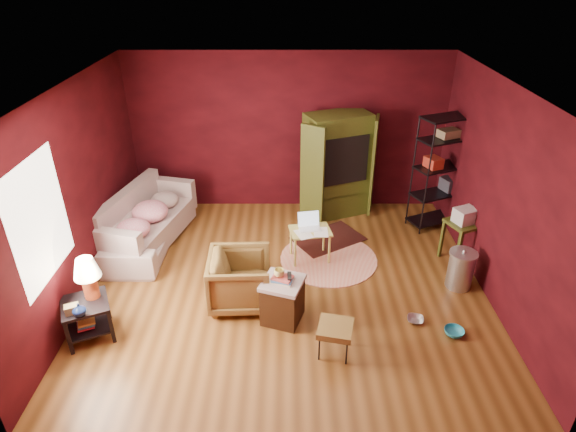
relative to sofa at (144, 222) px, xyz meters
name	(u,v)px	position (x,y,z in m)	size (l,w,h in m)	color
room	(285,197)	(2.26, -1.09, 0.99)	(5.54, 5.04, 2.84)	brown
sofa	(144,222)	(0.00, 0.00, 0.00)	(2.10, 0.61, 0.82)	#B09A98
armchair	(240,278)	(1.67, -1.50, 0.00)	(0.80, 0.75, 0.82)	black
pet_bowl_steel	(416,315)	(3.95, -1.89, -0.30)	(0.21, 0.05, 0.21)	silver
pet_bowl_turquoise	(455,327)	(4.37, -2.13, -0.29)	(0.25, 0.08, 0.25)	teal
vase	(79,310)	(-0.10, -2.35, 0.17)	(0.15, 0.16, 0.15)	#0B1639
mug	(279,272)	(2.19, -1.82, 0.32)	(0.13, 0.10, 0.13)	#D7C669
side_table	(87,291)	(-0.11, -2.07, 0.22)	(0.70, 0.70, 1.05)	black
sofa_cushions	(145,221)	(0.02, 0.03, 0.00)	(1.24, 2.12, 0.83)	#B09A98
hamper	(283,299)	(2.23, -1.83, -0.10)	(0.62, 0.62, 0.69)	#3F210E
footstool	(335,329)	(2.85, -2.43, -0.06)	(0.47, 0.47, 0.41)	black
rug_round	(329,259)	(2.94, -0.45, -0.40)	(1.60, 1.60, 0.01)	white
rug_oriental	(328,239)	(2.97, 0.13, -0.40)	(1.32, 1.20, 0.01)	#471713
laptop_desk	(310,233)	(2.64, -0.43, 0.05)	(0.67, 0.56, 0.75)	#DBD164
tv_armoire	(337,164)	(3.16, 1.07, 0.55)	(1.35, 1.08, 1.84)	#454A15
wire_shelving	(444,167)	(4.88, 0.67, 0.66)	(1.03, 0.75, 1.94)	black
small_stand	(464,222)	(4.92, -0.46, 0.25)	(0.58, 0.58, 0.89)	#454A15
trash_can	(461,269)	(4.73, -1.14, -0.12)	(0.50, 0.50, 0.61)	silver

